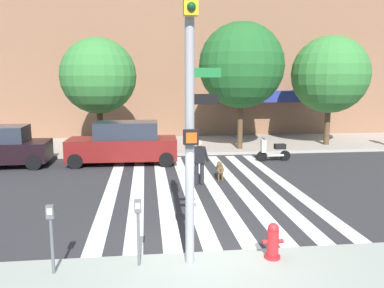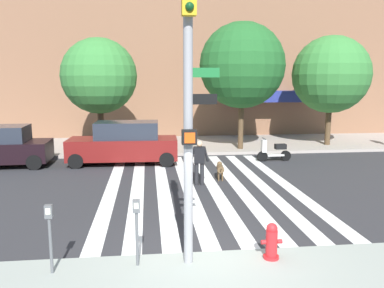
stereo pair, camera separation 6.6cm
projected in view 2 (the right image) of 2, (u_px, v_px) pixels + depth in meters
name	position (u px, v px, depth m)	size (l,w,h in m)	color
ground_plane	(181.00, 187.00, 14.08)	(160.00, 160.00, 0.00)	#2B2B2D
sidewalk_far	(169.00, 145.00, 22.63)	(80.00, 6.00, 0.15)	#9D9288
crosswalk_stripes	(200.00, 186.00, 14.16)	(6.75, 10.88, 0.01)	silver
traffic_light_pole	(189.00, 96.00, 7.36)	(0.74, 0.46, 5.80)	gray
fire_hydrant	(272.00, 241.00, 8.05)	(0.44, 0.32, 0.76)	red
parking_meter_curbside	(137.00, 223.00, 7.68)	(0.14, 0.11, 1.36)	#515456
parking_meter_second_along	(50.00, 229.00, 7.36)	(0.14, 0.11, 1.36)	#515456
parked_car_near_curb	(0.00, 147.00, 17.21)	(4.36, 2.10, 1.82)	black
parked_car_behind_first	(124.00, 143.00, 17.80)	(4.95, 2.02, 1.94)	maroon
parked_scooter	(274.00, 151.00, 18.46)	(1.63, 0.50, 1.11)	black
street_tree_nearest	(99.00, 76.00, 19.83)	(3.84, 3.84, 5.77)	#4C3823
street_tree_middle	(242.00, 66.00, 20.30)	(4.47, 4.47, 6.63)	#4C3823
street_tree_further	(331.00, 75.00, 21.66)	(4.27, 4.27, 6.09)	#4C3823
pedestrian_dog_walker	(199.00, 160.00, 14.18)	(0.71, 0.28, 1.64)	black
dog_on_leash	(220.00, 168.00, 15.04)	(0.31, 0.96, 0.65)	brown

